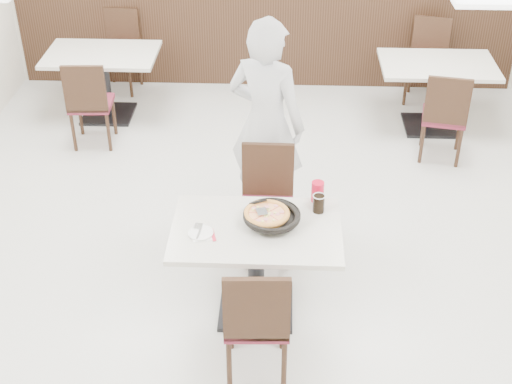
{
  "coord_description": "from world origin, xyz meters",
  "views": [
    {
      "loc": [
        0.22,
        -4.59,
        3.72
      ],
      "look_at": [
        0.04,
        -0.3,
        0.89
      ],
      "focal_mm": 50.0,
      "sensor_mm": 36.0,
      "label": 1
    }
  ],
  "objects_px": {
    "red_cup": "(318,192)",
    "bg_chair_left_near": "(91,102)",
    "pizza": "(267,216)",
    "bg_table_right": "(433,96)",
    "diner_person": "(266,124)",
    "bg_table_left": "(105,85)",
    "main_table": "(256,269)",
    "pizza_pan": "(272,219)",
    "bg_chair_right_near": "(444,114)",
    "chair_near": "(257,316)",
    "cola_glass": "(319,204)",
    "bg_chair_left_far": "(119,52)",
    "chair_far": "(267,207)",
    "bg_chair_right_far": "(426,63)",
    "side_plate": "(201,233)"
  },
  "relations": [
    {
      "from": "bg_chair_left_far",
      "to": "chair_far",
      "type": "bearing_deg",
      "value": 129.05
    },
    {
      "from": "pizza",
      "to": "bg_chair_right_far",
      "type": "relative_size",
      "value": 0.31
    },
    {
      "from": "bg_chair_left_far",
      "to": "bg_table_right",
      "type": "relative_size",
      "value": 0.79
    },
    {
      "from": "bg_chair_left_far",
      "to": "diner_person",
      "type": "bearing_deg",
      "value": 133.81
    },
    {
      "from": "cola_glass",
      "to": "bg_table_left",
      "type": "distance_m",
      "value": 3.69
    },
    {
      "from": "main_table",
      "to": "bg_chair_right_near",
      "type": "bearing_deg",
      "value": 53.1
    },
    {
      "from": "pizza",
      "to": "chair_near",
      "type": "bearing_deg",
      "value": -93.71
    },
    {
      "from": "diner_person",
      "to": "bg_table_left",
      "type": "xyz_separation_m",
      "value": [
        -1.84,
        1.9,
        -0.55
      ]
    },
    {
      "from": "pizza",
      "to": "bg_table_right",
      "type": "distance_m",
      "value": 3.41
    },
    {
      "from": "pizza_pan",
      "to": "bg_table_left",
      "type": "xyz_separation_m",
      "value": [
        -1.91,
        3.06,
        -0.42
      ]
    },
    {
      "from": "chair_far",
      "to": "pizza_pan",
      "type": "relative_size",
      "value": 2.67
    },
    {
      "from": "red_cup",
      "to": "diner_person",
      "type": "xyz_separation_m",
      "value": [
        -0.41,
        0.86,
        0.1
      ]
    },
    {
      "from": "chair_far",
      "to": "pizza",
      "type": "relative_size",
      "value": 3.22
    },
    {
      "from": "pizza",
      "to": "bg_table_left",
      "type": "xyz_separation_m",
      "value": [
        -1.88,
        3.05,
        -0.44
      ]
    },
    {
      "from": "diner_person",
      "to": "bg_chair_left_near",
      "type": "bearing_deg",
      "value": -11.34
    },
    {
      "from": "chair_near",
      "to": "red_cup",
      "type": "bearing_deg",
      "value": 64.38
    },
    {
      "from": "bg_chair_right_near",
      "to": "diner_person",
      "type": "bearing_deg",
      "value": -136.08
    },
    {
      "from": "pizza",
      "to": "bg_table_left",
      "type": "height_order",
      "value": "pizza"
    },
    {
      "from": "bg_table_right",
      "to": "red_cup",
      "type": "bearing_deg",
      "value": -117.11
    },
    {
      "from": "cola_glass",
      "to": "bg_chair_right_near",
      "type": "distance_m",
      "value": 2.54
    },
    {
      "from": "pizza_pan",
      "to": "side_plate",
      "type": "distance_m",
      "value": 0.51
    },
    {
      "from": "chair_far",
      "to": "cola_glass",
      "type": "xyz_separation_m",
      "value": [
        0.39,
        -0.44,
        0.34
      ]
    },
    {
      "from": "chair_near",
      "to": "bg_table_right",
      "type": "distance_m",
      "value": 3.99
    },
    {
      "from": "chair_far",
      "to": "bg_table_left",
      "type": "bearing_deg",
      "value": -51.99
    },
    {
      "from": "red_cup",
      "to": "bg_chair_left_near",
      "type": "relative_size",
      "value": 0.17
    },
    {
      "from": "pizza",
      "to": "bg_table_right",
      "type": "height_order",
      "value": "pizza"
    },
    {
      "from": "cola_glass",
      "to": "bg_chair_left_near",
      "type": "height_order",
      "value": "bg_chair_left_near"
    },
    {
      "from": "bg_table_left",
      "to": "bg_chair_left_near",
      "type": "bearing_deg",
      "value": -89.77
    },
    {
      "from": "pizza_pan",
      "to": "bg_chair_right_far",
      "type": "bearing_deg",
      "value": 64.8
    },
    {
      "from": "pizza",
      "to": "pizza_pan",
      "type": "bearing_deg",
      "value": -19.26
    },
    {
      "from": "pizza",
      "to": "bg_chair_right_far",
      "type": "height_order",
      "value": "bg_chair_right_far"
    },
    {
      "from": "chair_far",
      "to": "side_plate",
      "type": "relative_size",
      "value": 5.34
    },
    {
      "from": "main_table",
      "to": "pizza_pan",
      "type": "distance_m",
      "value": 0.43
    },
    {
      "from": "bg_chair_right_far",
      "to": "diner_person",
      "type": "bearing_deg",
      "value": 70.37
    },
    {
      "from": "main_table",
      "to": "pizza_pan",
      "type": "relative_size",
      "value": 3.37
    },
    {
      "from": "chair_far",
      "to": "bg_chair_right_near",
      "type": "relative_size",
      "value": 1.0
    },
    {
      "from": "main_table",
      "to": "chair_far",
      "type": "distance_m",
      "value": 0.67
    },
    {
      "from": "bg_table_right",
      "to": "bg_chair_right_near",
      "type": "distance_m",
      "value": 0.64
    },
    {
      "from": "side_plate",
      "to": "bg_chair_right_far",
      "type": "relative_size",
      "value": 0.19
    },
    {
      "from": "chair_near",
      "to": "red_cup",
      "type": "relative_size",
      "value": 5.94
    },
    {
      "from": "bg_chair_right_near",
      "to": "chair_near",
      "type": "bearing_deg",
      "value": -109.85
    },
    {
      "from": "chair_far",
      "to": "red_cup",
      "type": "relative_size",
      "value": 5.94
    },
    {
      "from": "main_table",
      "to": "bg_table_right",
      "type": "xyz_separation_m",
      "value": [
        1.78,
        2.99,
        0.0
      ]
    },
    {
      "from": "diner_person",
      "to": "bg_chair_right_far",
      "type": "bearing_deg",
      "value": -102.57
    },
    {
      "from": "chair_near",
      "to": "pizza_pan",
      "type": "bearing_deg",
      "value": 80.57
    },
    {
      "from": "chair_near",
      "to": "bg_chair_left_near",
      "type": "relative_size",
      "value": 1.0
    },
    {
      "from": "bg_chair_left_far",
      "to": "bg_chair_right_far",
      "type": "height_order",
      "value": "same"
    },
    {
      "from": "pizza",
      "to": "red_cup",
      "type": "relative_size",
      "value": 1.84
    },
    {
      "from": "bg_table_left",
      "to": "bg_chair_left_near",
      "type": "height_order",
      "value": "bg_chair_left_near"
    },
    {
      "from": "red_cup",
      "to": "bg_table_left",
      "type": "xyz_separation_m",
      "value": [
        -2.24,
        2.75,
        -0.45
      ]
    }
  ]
}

